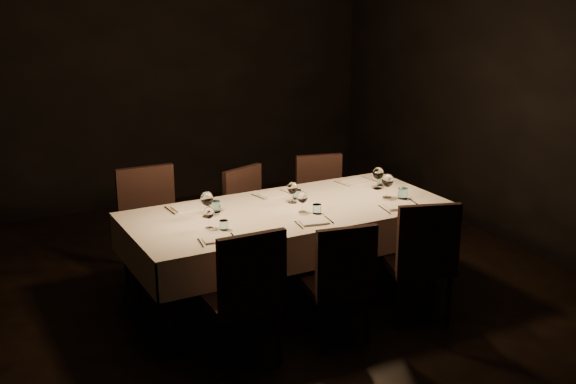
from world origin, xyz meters
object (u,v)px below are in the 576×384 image
dining_table (288,218)px  chair_near_left (245,291)px  chair_near_center (340,277)px  chair_far_left (151,223)px  chair_far_right (322,200)px  chair_near_right (422,256)px  chair_far_center (251,213)px

dining_table → chair_near_left: (-0.73, -0.78, -0.15)m
chair_near_center → chair_far_left: bearing=-51.7°
chair_near_center → chair_far_right: (0.79, 1.58, 0.00)m
chair_near_right → chair_far_left: size_ratio=0.96×
chair_near_center → dining_table: bearing=-81.3°
dining_table → chair_near_right: chair_near_right is taller
chair_near_center → chair_far_left: 1.80m
chair_near_center → chair_near_right: 0.70m
chair_far_center → dining_table: bearing=-111.7°
chair_far_center → chair_far_right: size_ratio=0.98×
chair_far_left → chair_near_center: bearing=-58.5°
chair_far_left → chair_far_right: chair_far_left is taller
chair_near_left → chair_far_left: chair_far_left is taller
chair_near_right → chair_far_right: 1.59m
chair_near_center → chair_near_left: bearing=7.4°
chair_near_left → chair_far_right: chair_near_left is taller
chair_near_right → chair_far_center: chair_near_right is taller
chair_near_right → chair_near_center: bearing=18.1°
dining_table → chair_near_right: 1.08m
chair_near_right → chair_far_right: (0.08, 1.59, -0.02)m
dining_table → chair_near_left: bearing=-133.3°
chair_near_left → chair_far_center: chair_near_left is taller
chair_far_left → chair_far_right: (1.64, -0.01, -0.04)m
chair_far_left → chair_far_center: 0.90m
chair_far_left → chair_far_right: size_ratio=1.10×
chair_near_center → chair_far_right: chair_far_right is taller
chair_far_right → chair_near_left: bearing=-119.6°
chair_near_left → chair_near_right: chair_near_left is taller
dining_table → chair_far_center: 0.77m
dining_table → chair_near_left: 1.08m
chair_near_right → chair_far_left: chair_far_left is taller
chair_near_right → chair_far_right: bearing=-74.3°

